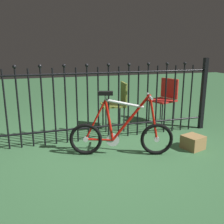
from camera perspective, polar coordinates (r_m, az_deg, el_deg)
name	(u,v)px	position (r m, az deg, el deg)	size (l,w,h in m)	color
ground_plane	(113,153)	(3.59, 0.15, -9.28)	(20.00, 20.00, 0.00)	#325E38
iron_fence	(97,101)	(3.94, -3.46, 2.61)	(3.88, 0.07, 1.28)	black
bicycle	(121,134)	(3.44, 2.07, -5.00)	(1.37, 0.55, 0.89)	black
chair_olive	(118,101)	(4.52, 1.30, 2.49)	(0.46, 0.45, 0.85)	black
chair_red	(165,96)	(5.03, 11.96, 3.50)	(0.55, 0.55, 0.86)	black
display_crate	(193,142)	(3.89, 17.91, -6.54)	(0.27, 0.27, 0.20)	olive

